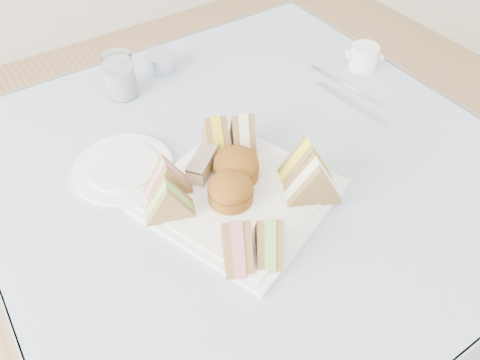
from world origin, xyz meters
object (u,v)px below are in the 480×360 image
serving_plate (240,196)px  creamer_jug (364,57)px  water_glass (120,76)px  table (248,262)px

serving_plate → creamer_jug: bearing=0.9°
water_glass → creamer_jug: bearing=-22.6°
table → creamer_jug: 0.60m
serving_plate → water_glass: water_glass is taller
table → creamer_jug: size_ratio=13.01×
water_glass → creamer_jug: size_ratio=1.50×
table → creamer_jug: (0.43, 0.12, 0.41)m
table → water_glass: water_glass is taller
table → water_glass: size_ratio=8.66×
serving_plate → creamer_jug: 0.54m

